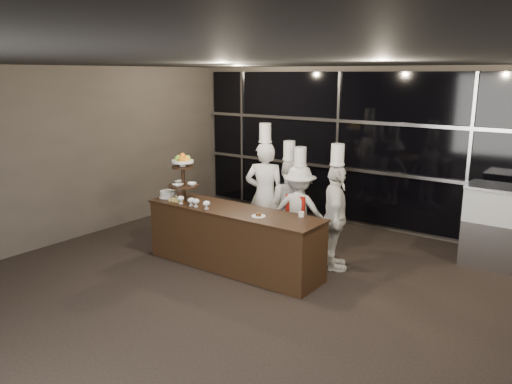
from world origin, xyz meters
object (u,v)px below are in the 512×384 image
Objects in this scene: buffet_counter at (233,238)px; chef_b at (288,203)px; layer_cake at (168,194)px; chef_a at (265,194)px; chef_c at (299,210)px; display_stand at (183,173)px; chef_d at (335,217)px.

chef_b is at bearing 81.96° from buffet_counter.
layer_cake reaches higher than buffet_counter.
chef_a is 1.19× the size of chef_c.
display_stand is 1.81m from chef_b.
chef_c is at bearing 36.72° from display_stand.
buffet_counter is 1.50× the size of chef_d.
buffet_counter is at bearing -81.94° from chef_a.
display_stand is at bearing -159.10° from chef_d.
layer_cake is at bearing -147.02° from chef_c.
chef_a is at bearing -145.34° from chef_b.
chef_b reaches higher than chef_c.
chef_c reaches higher than display_stand.
layer_cake is 1.58m from chef_a.
chef_c is (0.30, -0.15, -0.03)m from chef_b.
display_stand is 1.93m from chef_c.
display_stand reaches higher than layer_cake.
chef_a is 1.11× the size of chef_d.
chef_c reaches higher than buffet_counter.
display_stand reaches higher than buffet_counter.
layer_cake is 0.17× the size of chef_c.
buffet_counter is at bearing 2.21° from layer_cake.
chef_c reaches higher than layer_cake.
buffet_counter is 1.57× the size of chef_b.
chef_c is at bearing -26.64° from chef_b.
display_stand is 0.47m from layer_cake.
chef_d reaches higher than chef_b.
chef_d is at bearing -20.29° from chef_b.
layer_cake is at bearing -136.98° from chef_a.
display_stand is 0.42× the size of chef_c.
display_stand is 1.40m from chef_a.
display_stand is 2.48× the size of layer_cake.
chef_c is at bearing 66.71° from buffet_counter.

